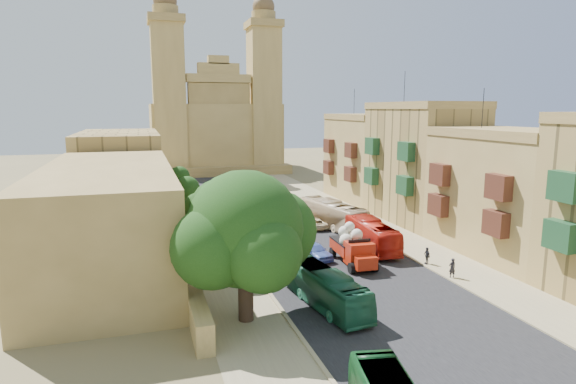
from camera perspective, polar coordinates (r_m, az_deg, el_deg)
ground at (r=31.10m, az=14.74°, el=-15.24°), size 260.00×260.00×0.00m
road_surface at (r=57.39m, az=-1.17°, el=-3.28°), size 14.00×140.00×0.01m
sidewalk_east at (r=60.61m, az=7.50°, el=-2.66°), size 5.00×140.00×0.01m
sidewalk_west at (r=55.61m, az=-10.65°, el=-3.88°), size 5.00×140.00×0.01m
kerb_east at (r=59.62m, az=5.32°, el=-2.77°), size 0.25×140.00×0.12m
kerb_west at (r=55.92m, az=-8.10°, el=-3.67°), size 0.25×140.00×0.12m
townhouse_b at (r=47.31m, az=24.54°, el=-0.01°), size 9.00×14.00×14.90m
townhouse_c at (r=58.23m, az=15.51°, el=3.45°), size 9.00×14.00×17.40m
townhouse_d at (r=70.44m, az=9.36°, el=4.10°), size 9.00×14.00×15.90m
west_wall at (r=45.49m, az=-13.01°, el=-5.88°), size 1.00×40.00×1.80m
west_building_low at (r=42.77m, az=-20.35°, el=-2.69°), size 10.00×28.00×8.40m
west_building_mid at (r=68.29m, az=-19.25°, el=2.53°), size 10.00×22.00×10.00m
church at (r=103.57m, az=-8.66°, el=7.77°), size 28.00×22.50×36.30m
ficus_tree at (r=29.34m, az=-4.99°, el=-4.87°), size 9.45×8.70×9.45m
street_tree_a at (r=37.36m, az=-8.41°, el=-4.93°), size 3.46×3.46×5.32m
street_tree_b at (r=49.05m, az=-10.55°, el=-1.90°), size 3.10×3.10×4.77m
street_tree_c at (r=60.79m, az=-11.86°, el=0.36°), size 3.15×3.15×4.84m
street_tree_d at (r=72.63m, az=-12.75°, el=1.78°), size 3.07×3.07×4.72m
red_truck at (r=41.19m, az=7.72°, el=-6.45°), size 2.62×6.07×3.48m
olive_pickup at (r=51.70m, az=8.39°, el=-3.84°), size 2.48×4.64×1.83m
bus_green_north at (r=32.68m, az=4.42°, el=-11.29°), size 3.29×9.19×2.50m
bus_red_east at (r=46.29m, az=9.70°, el=-4.88°), size 3.18×10.03×2.75m
bus_cream_east at (r=53.51m, az=5.25°, el=-2.66°), size 4.58×10.95×2.97m
car_blue_a at (r=42.60m, az=3.17°, el=-6.96°), size 2.53×4.49×1.44m
car_white_a at (r=51.54m, az=-1.80°, el=-3.98°), size 3.08×4.63×1.44m
car_cream at (r=53.24m, az=3.20°, el=-3.73°), size 2.00×4.04×1.10m
car_dkblue at (r=70.61m, az=-7.85°, el=-0.34°), size 1.96×4.70×1.36m
car_white_b at (r=66.99m, az=-0.23°, el=-0.86°), size 2.00×3.72×1.20m
car_blue_b at (r=82.28m, az=-6.53°, el=1.08°), size 2.45×3.86×1.20m
pedestrian_a at (r=40.03m, az=18.88°, el=-8.51°), size 0.57×0.38×1.56m
pedestrian_c at (r=42.76m, az=16.13°, el=-7.26°), size 0.40×0.88×1.47m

